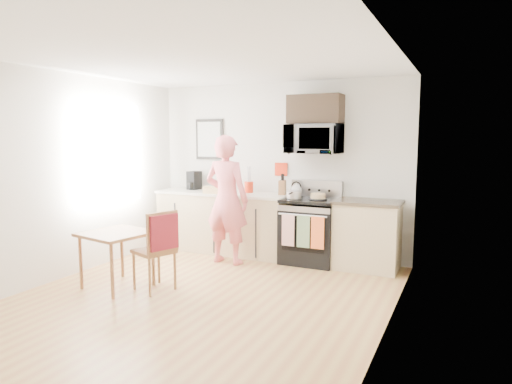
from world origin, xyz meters
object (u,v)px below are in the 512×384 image
at_px(dining_table, 116,238).
at_px(person, 227,200).
at_px(cake, 318,197).
at_px(range, 310,232).
at_px(chair, 160,240).
at_px(microwave, 314,139).

bearing_deg(dining_table, person, 65.74).
bearing_deg(person, cake, -155.66).
bearing_deg(range, chair, -120.79).
relative_size(range, cake, 4.57).
distance_m(dining_table, chair, 0.59).
relative_size(microwave, dining_table, 1.04).
bearing_deg(microwave, chair, -119.49).
xyz_separation_m(range, microwave, (-0.00, 0.10, 1.32)).
relative_size(microwave, chair, 0.80).
bearing_deg(dining_table, cake, 46.63).
bearing_deg(dining_table, chair, 6.85).
bearing_deg(cake, dining_table, -133.37).
bearing_deg(chair, microwave, 80.62).
bearing_deg(range, cake, -22.04).
xyz_separation_m(range, cake, (0.12, -0.05, 0.53)).
bearing_deg(cake, person, -158.11).
height_order(dining_table, cake, cake).
xyz_separation_m(person, cake, (1.19, 0.48, 0.06)).
distance_m(person, chair, 1.46).
height_order(dining_table, chair, chair).
bearing_deg(range, person, -153.82).
relative_size(microwave, person, 0.42).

